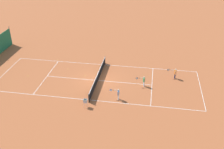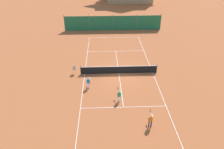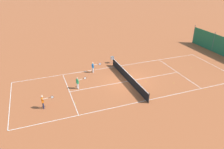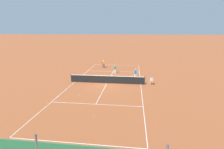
{
  "view_description": "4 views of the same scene",
  "coord_description": "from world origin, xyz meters",
  "px_view_note": "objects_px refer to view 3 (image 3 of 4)",
  "views": [
    {
      "loc": [
        -26.18,
        -6.02,
        16.11
      ],
      "look_at": [
        0.62,
        -1.6,
        0.62
      ],
      "focal_mm": 42.0,
      "sensor_mm": 36.0,
      "label": 1
    },
    {
      "loc": [
        -1.79,
        -22.62,
        13.31
      ],
      "look_at": [
        -0.88,
        -1.29,
        0.61
      ],
      "focal_mm": 35.0,
      "sensor_mm": 36.0,
      "label": 2
    },
    {
      "loc": [
        19.05,
        -9.0,
        11.23
      ],
      "look_at": [
        -0.97,
        -1.5,
        0.63
      ],
      "focal_mm": 35.0,
      "sensor_mm": 36.0,
      "label": 3
    },
    {
      "loc": [
        -3.2,
        20.3,
        6.25
      ],
      "look_at": [
        -0.7,
        0.59,
        1.27
      ],
      "focal_mm": 28.0,
      "sensor_mm": 36.0,
      "label": 4
    }
  ],
  "objects_px": {
    "player_far_baseline": "(43,101)",
    "ball_hopper": "(112,58)",
    "tennis_ball_by_net_left": "(75,103)",
    "tennis_net": "(128,77)",
    "tennis_ball_alley_right": "(191,68)",
    "player_far_service": "(93,67)",
    "player_near_baseline": "(78,82)",
    "tennis_ball_far_corner": "(205,89)",
    "tennis_ball_mid_court": "(146,81)",
    "tennis_ball_by_net_right": "(174,83)"
  },
  "relations": [
    {
      "from": "tennis_net",
      "to": "player_far_baseline",
      "type": "height_order",
      "value": "player_far_baseline"
    },
    {
      "from": "tennis_ball_by_net_left",
      "to": "tennis_ball_alley_right",
      "type": "bearing_deg",
      "value": 99.97
    },
    {
      "from": "tennis_ball_by_net_left",
      "to": "ball_hopper",
      "type": "bearing_deg",
      "value": 139.35
    },
    {
      "from": "tennis_ball_by_net_left",
      "to": "tennis_ball_by_net_right",
      "type": "bearing_deg",
      "value": 90.47
    },
    {
      "from": "player_near_baseline",
      "to": "tennis_ball_mid_court",
      "type": "relative_size",
      "value": 19.26
    },
    {
      "from": "tennis_ball_by_net_left",
      "to": "tennis_net",
      "type": "bearing_deg",
      "value": 109.57
    },
    {
      "from": "tennis_ball_alley_right",
      "to": "ball_hopper",
      "type": "bearing_deg",
      "value": -119.84
    },
    {
      "from": "player_far_baseline",
      "to": "tennis_ball_far_corner",
      "type": "height_order",
      "value": "player_far_baseline"
    },
    {
      "from": "tennis_ball_far_corner",
      "to": "tennis_ball_alley_right",
      "type": "relative_size",
      "value": 1.0
    },
    {
      "from": "tennis_ball_far_corner",
      "to": "tennis_ball_by_net_right",
      "type": "distance_m",
      "value": 3.12
    },
    {
      "from": "tennis_ball_far_corner",
      "to": "player_near_baseline",
      "type": "bearing_deg",
      "value": -111.56
    },
    {
      "from": "tennis_ball_alley_right",
      "to": "player_far_service",
      "type": "bearing_deg",
      "value": -104.78
    },
    {
      "from": "player_far_service",
      "to": "tennis_ball_far_corner",
      "type": "height_order",
      "value": "player_far_service"
    },
    {
      "from": "player_far_service",
      "to": "player_near_baseline",
      "type": "bearing_deg",
      "value": -39.06
    },
    {
      "from": "tennis_net",
      "to": "tennis_ball_by_net_left",
      "type": "distance_m",
      "value": 6.7
    },
    {
      "from": "tennis_ball_by_net_right",
      "to": "tennis_net",
      "type": "bearing_deg",
      "value": -115.94
    },
    {
      "from": "tennis_ball_by_net_left",
      "to": "tennis_ball_far_corner",
      "type": "relative_size",
      "value": 1.0
    },
    {
      "from": "tennis_ball_by_net_right",
      "to": "tennis_ball_mid_court",
      "type": "distance_m",
      "value": 3.0
    },
    {
      "from": "tennis_ball_far_corner",
      "to": "tennis_ball_mid_court",
      "type": "xyz_separation_m",
      "value": [
        -3.6,
        -4.84,
        0.0
      ]
    },
    {
      "from": "tennis_ball_far_corner",
      "to": "ball_hopper",
      "type": "relative_size",
      "value": 0.07
    },
    {
      "from": "tennis_ball_by_net_left",
      "to": "ball_hopper",
      "type": "height_order",
      "value": "ball_hopper"
    },
    {
      "from": "player_far_service",
      "to": "ball_hopper",
      "type": "xyz_separation_m",
      "value": [
        -1.83,
        3.08,
        -0.09
      ]
    },
    {
      "from": "tennis_ball_far_corner",
      "to": "player_far_baseline",
      "type": "bearing_deg",
      "value": -98.65
    },
    {
      "from": "player_far_baseline",
      "to": "tennis_ball_far_corner",
      "type": "xyz_separation_m",
      "value": [
        2.37,
        15.62,
        -0.73
      ]
    },
    {
      "from": "tennis_ball_far_corner",
      "to": "tennis_ball_alley_right",
      "type": "distance_m",
      "value": 5.23
    },
    {
      "from": "player_near_baseline",
      "to": "ball_hopper",
      "type": "relative_size",
      "value": 1.43
    },
    {
      "from": "ball_hopper",
      "to": "player_near_baseline",
      "type": "bearing_deg",
      "value": -48.61
    },
    {
      "from": "tennis_net",
      "to": "tennis_ball_mid_court",
      "type": "bearing_deg",
      "value": 65.94
    },
    {
      "from": "tennis_ball_mid_court",
      "to": "tennis_ball_alley_right",
      "type": "bearing_deg",
      "value": 99.66
    },
    {
      "from": "tennis_ball_far_corner",
      "to": "tennis_ball_mid_court",
      "type": "distance_m",
      "value": 6.03
    },
    {
      "from": "tennis_ball_by_net_left",
      "to": "tennis_ball_mid_court",
      "type": "xyz_separation_m",
      "value": [
        -1.45,
        8.05,
        0.0
      ]
    },
    {
      "from": "ball_hopper",
      "to": "tennis_ball_by_net_left",
      "type": "bearing_deg",
      "value": -40.65
    },
    {
      "from": "tennis_ball_mid_court",
      "to": "ball_hopper",
      "type": "bearing_deg",
      "value": -165.37
    },
    {
      "from": "player_near_baseline",
      "to": "tennis_ball_far_corner",
      "type": "distance_m",
      "value": 12.94
    },
    {
      "from": "tennis_ball_by_net_left",
      "to": "tennis_ball_alley_right",
      "type": "xyz_separation_m",
      "value": [
        -2.64,
        15.0,
        0.0
      ]
    },
    {
      "from": "tennis_ball_far_corner",
      "to": "tennis_ball_alley_right",
      "type": "xyz_separation_m",
      "value": [
        -4.78,
        2.1,
        0.0
      ]
    },
    {
      "from": "player_near_baseline",
      "to": "player_far_service",
      "type": "distance_m",
      "value": 3.99
    },
    {
      "from": "player_far_baseline",
      "to": "ball_hopper",
      "type": "relative_size",
      "value": 1.47
    },
    {
      "from": "tennis_ball_mid_court",
      "to": "player_near_baseline",
      "type": "bearing_deg",
      "value": -99.09
    },
    {
      "from": "tennis_ball_alley_right",
      "to": "ball_hopper",
      "type": "height_order",
      "value": "ball_hopper"
    },
    {
      "from": "player_near_baseline",
      "to": "player_far_service",
      "type": "relative_size",
      "value": 0.99
    },
    {
      "from": "tennis_ball_by_net_left",
      "to": "tennis_ball_alley_right",
      "type": "relative_size",
      "value": 1.0
    },
    {
      "from": "player_near_baseline",
      "to": "tennis_ball_by_net_left",
      "type": "height_order",
      "value": "player_near_baseline"
    },
    {
      "from": "tennis_net",
      "to": "player_near_baseline",
      "type": "relative_size",
      "value": 7.22
    },
    {
      "from": "tennis_ball_mid_court",
      "to": "tennis_ball_far_corner",
      "type": "bearing_deg",
      "value": 53.35
    },
    {
      "from": "player_near_baseline",
      "to": "ball_hopper",
      "type": "xyz_separation_m",
      "value": [
        -4.93,
        5.59,
        -0.08
      ]
    },
    {
      "from": "player_far_baseline",
      "to": "tennis_ball_by_net_right",
      "type": "height_order",
      "value": "player_far_baseline"
    },
    {
      "from": "tennis_ball_far_corner",
      "to": "ball_hopper",
      "type": "bearing_deg",
      "value": -146.41
    },
    {
      "from": "tennis_ball_far_corner",
      "to": "tennis_ball_by_net_right",
      "type": "bearing_deg",
      "value": -135.78
    },
    {
      "from": "ball_hopper",
      "to": "tennis_ball_alley_right",
      "type": "bearing_deg",
      "value": 60.16
    }
  ]
}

